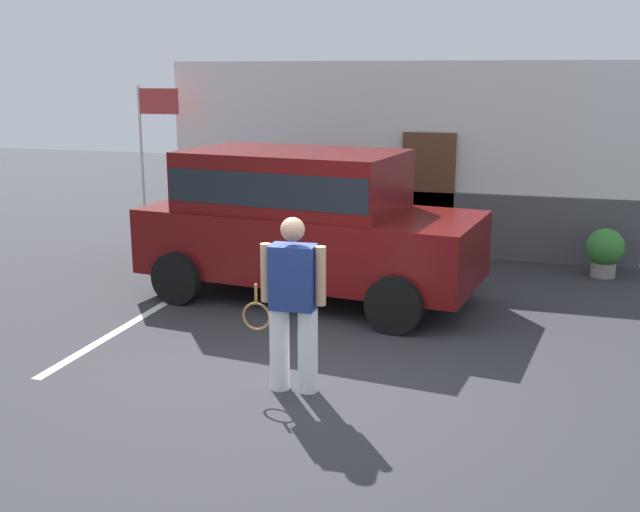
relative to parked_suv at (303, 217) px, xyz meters
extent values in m
plane|color=#2D2D33|center=(0.97, -2.96, -1.15)|extent=(40.00, 40.00, 0.00)
cube|color=silver|center=(-1.72, -1.46, -1.14)|extent=(0.12, 4.40, 0.01)
cube|color=white|center=(0.97, 3.27, 0.49)|extent=(8.87, 0.30, 3.27)
cube|color=#4C4C51|center=(0.97, 3.07, -0.60)|extent=(7.45, 0.10, 1.10)
cube|color=brown|center=(1.24, 3.05, -0.10)|extent=(0.90, 0.06, 2.10)
cube|color=#590C0C|center=(0.11, -0.01, -0.35)|extent=(4.79, 2.42, 0.90)
cube|color=#590C0C|center=(-0.14, 0.02, 0.50)|extent=(3.09, 2.09, 0.80)
cube|color=black|center=(-0.14, 0.02, 0.48)|extent=(3.03, 2.10, 0.44)
cylinder|color=black|center=(1.76, 0.75, -0.79)|extent=(0.75, 0.34, 0.72)
cylinder|color=black|center=(1.54, -1.14, -0.79)|extent=(0.75, 0.34, 0.72)
cylinder|color=black|center=(-1.32, 1.11, -0.79)|extent=(0.75, 0.34, 0.72)
cylinder|color=black|center=(-1.54, -0.78, -0.79)|extent=(0.75, 0.34, 0.72)
cylinder|color=white|center=(1.06, -3.12, -0.72)|extent=(0.20, 0.20, 0.85)
cylinder|color=white|center=(0.77, -3.14, -0.72)|extent=(0.20, 0.20, 0.85)
cube|color=navy|center=(0.91, -3.13, 0.02)|extent=(0.45, 0.30, 0.63)
sphere|color=tan|center=(0.91, -3.13, 0.49)|extent=(0.24, 0.24, 0.24)
cylinder|color=tan|center=(1.18, -3.12, 0.05)|extent=(0.11, 0.11, 0.58)
cylinder|color=tan|center=(0.64, -3.15, 0.05)|extent=(0.11, 0.11, 0.58)
torus|color=olive|center=(0.51, -3.11, -0.42)|extent=(0.37, 0.05, 0.37)
cylinder|color=olive|center=(0.51, -3.11, -0.19)|extent=(0.03, 0.03, 0.20)
cylinder|color=gray|center=(4.11, 2.39, -1.03)|extent=(0.37, 0.37, 0.23)
sphere|color=#387F33|center=(4.11, 2.39, -0.68)|extent=(0.57, 0.57, 0.57)
cylinder|color=silver|center=(-3.93, 2.59, 0.28)|extent=(0.05, 0.05, 2.85)
cube|color=#B23838|center=(-3.53, 2.59, 1.43)|extent=(0.75, 0.03, 0.45)
camera|label=1|loc=(3.24, -9.95, 1.96)|focal=43.36mm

